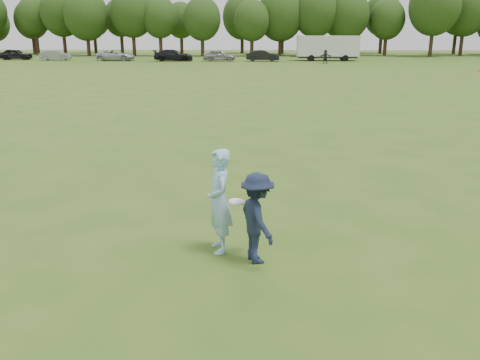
% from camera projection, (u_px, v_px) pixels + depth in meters
% --- Properties ---
extents(ground, '(200.00, 200.00, 0.00)m').
position_uv_depth(ground, '(271.00, 248.00, 9.32)').
color(ground, '#345618').
rests_on(ground, ground).
extents(thrower, '(0.62, 0.78, 1.88)m').
position_uv_depth(thrower, '(219.00, 201.00, 8.96)').
color(thrower, '#92C1E2').
rests_on(thrower, ground).
extents(defender, '(0.94, 1.17, 1.58)m').
position_uv_depth(defender, '(257.00, 218.00, 8.57)').
color(defender, '#192137').
rests_on(defender, ground).
extents(player_far_d, '(1.59, 0.87, 1.64)m').
position_uv_depth(player_far_d, '(325.00, 57.00, 61.44)').
color(player_far_d, '#242424').
rests_on(player_far_d, ground).
extents(car_a, '(4.45, 2.13, 1.47)m').
position_uv_depth(car_a, '(16.00, 54.00, 69.33)').
color(car_a, black).
rests_on(car_a, ground).
extents(car_b, '(4.19, 1.90, 1.33)m').
position_uv_depth(car_b, '(55.00, 55.00, 68.11)').
color(car_b, gray).
rests_on(car_b, ground).
extents(car_c, '(5.19, 2.69, 1.40)m').
position_uv_depth(car_c, '(116.00, 55.00, 67.18)').
color(car_c, '#B4B5B9').
rests_on(car_c, ground).
extents(car_d, '(5.30, 2.67, 1.48)m').
position_uv_depth(car_d, '(173.00, 55.00, 66.24)').
color(car_d, black).
rests_on(car_d, ground).
extents(car_e, '(4.31, 1.98, 1.43)m').
position_uv_depth(car_e, '(219.00, 56.00, 66.26)').
color(car_e, gray).
rests_on(car_e, ground).
extents(car_f, '(4.36, 1.68, 1.42)m').
position_uv_depth(car_f, '(263.00, 56.00, 65.85)').
color(car_f, black).
rests_on(car_f, ground).
extents(field_cone, '(0.28, 0.28, 0.30)m').
position_uv_depth(field_cone, '(479.00, 70.00, 48.90)').
color(field_cone, '#DC410B').
rests_on(field_cone, ground).
extents(disc_in_play, '(0.31, 0.31, 0.06)m').
position_uv_depth(disc_in_play, '(237.00, 202.00, 8.71)').
color(disc_in_play, white).
rests_on(disc_in_play, ground).
extents(cargo_trailer, '(9.00, 2.75, 3.20)m').
position_uv_depth(cargo_trailer, '(328.00, 47.00, 66.78)').
color(cargo_trailer, silver).
rests_on(cargo_trailer, ground).
extents(treeline, '(130.35, 18.39, 11.74)m').
position_uv_depth(treeline, '(280.00, 15.00, 81.15)').
color(treeline, '#332114').
rests_on(treeline, ground).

